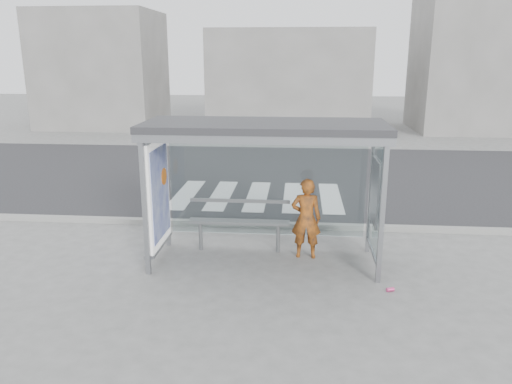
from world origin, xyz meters
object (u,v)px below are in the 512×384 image
(bus_shelter, at_px, (244,157))
(person, at_px, (306,218))
(soda_can, at_px, (390,290))
(bench, at_px, (239,222))

(bus_shelter, distance_m, person, 1.68)
(bus_shelter, bearing_deg, soda_can, -23.52)
(bus_shelter, xyz_separation_m, soda_can, (2.53, -1.10, -1.95))
(bench, height_order, soda_can, bench)
(bus_shelter, distance_m, bench, 1.47)
(bench, xyz_separation_m, soda_can, (2.68, -1.57, -0.57))
(person, distance_m, bench, 1.33)
(bus_shelter, relative_size, soda_can, 34.34)
(bus_shelter, height_order, soda_can, bus_shelter)
(person, relative_size, bench, 0.79)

